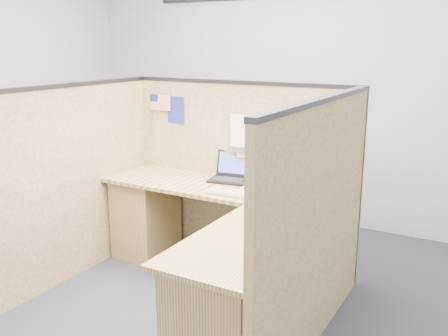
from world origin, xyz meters
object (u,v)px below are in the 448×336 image
Objects in this scene: keyboard at (239,194)px; mouse at (270,200)px; laptop at (232,173)px; l_desk at (215,248)px.

mouse reaches higher than keyboard.
mouse is at bearing -47.26° from laptop.
laptop reaches higher than keyboard.
keyboard is at bearing -64.06° from laptop.
laptop is at bearing 107.64° from l_desk.
laptop is at bearing 121.87° from keyboard.
laptop is 0.46m from keyboard.
laptop reaches higher than mouse.
laptop is at bearing 141.97° from mouse.
keyboard is at bearing 72.79° from l_desk.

